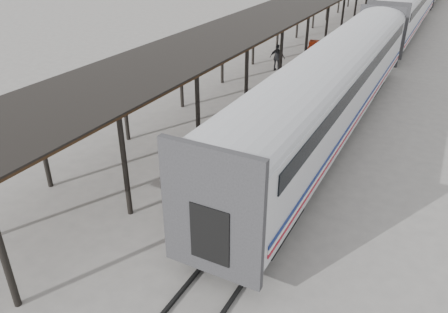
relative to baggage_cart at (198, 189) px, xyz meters
name	(u,v)px	position (x,y,z in m)	size (l,w,h in m)	color
ground	(190,196)	(-0.56, 0.28, -0.65)	(160.00, 160.00, 0.00)	slate
train	(407,6)	(2.63, 34.07, 2.04)	(3.45, 76.01, 4.01)	silver
canopy	(308,1)	(-3.96, 24.28, 3.36)	(4.90, 64.30, 4.15)	#422B19
rails	(402,34)	(2.64, 34.28, -0.59)	(1.54, 150.00, 0.12)	black
baggage_cart	(198,189)	(0.00, 0.00, 0.00)	(1.62, 2.57, 0.86)	brown
suitcase_stack	(200,176)	(-0.07, 0.31, 0.39)	(1.28, 1.02, 0.43)	#38383B
luggage_tug	(314,53)	(-2.10, 21.19, 0.05)	(1.30, 1.86, 1.52)	maroon
porter	(194,174)	(0.25, -0.65, 1.06)	(0.62, 0.40, 1.69)	navy
pedestrian	(277,58)	(-3.77, 17.59, 0.31)	(1.12, 0.47, 1.91)	black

